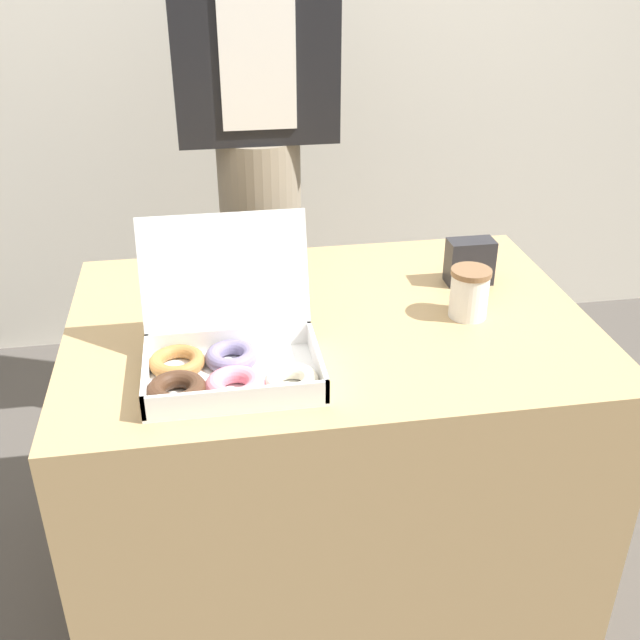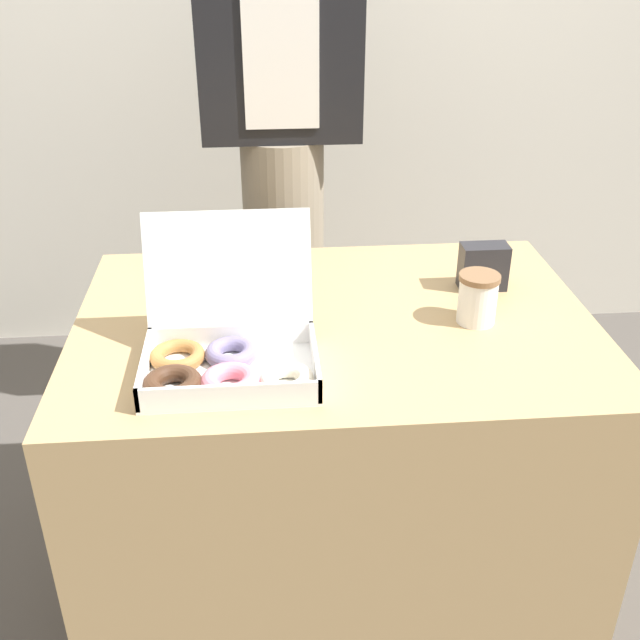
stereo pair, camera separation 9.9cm
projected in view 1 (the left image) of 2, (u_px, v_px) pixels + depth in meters
ground_plane at (327, 569)px, 1.98m from camera, size 14.00×14.00×0.00m
table at (328, 456)px, 1.80m from camera, size 1.12×0.79×0.75m
donut_box at (225, 359)px, 1.39m from camera, size 0.35×0.31×0.27m
coffee_cup at (469, 293)px, 1.60m from camera, size 0.09×0.09×0.11m
napkin_holder at (470, 262)px, 1.75m from camera, size 0.11×0.06×0.11m
person_customer at (257, 134)px, 2.12m from camera, size 0.44×0.24×1.81m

